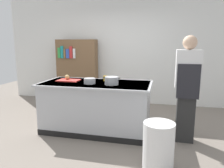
{
  "coord_description": "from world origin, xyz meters",
  "views": [
    {
      "loc": [
        1.16,
        -3.62,
        1.6
      ],
      "look_at": [
        0.25,
        0.2,
        0.85
      ],
      "focal_mm": 34.31,
      "sensor_mm": 36.0,
      "label": 1
    }
  ],
  "objects_px": {
    "onion": "(67,77)",
    "stock_pot": "(112,81)",
    "person_chef": "(187,87)",
    "bookshelf": "(77,71)",
    "juice_cup": "(105,78)",
    "mixing_bowl": "(90,81)",
    "trash_bin": "(158,146)"
  },
  "relations": [
    {
      "from": "onion",
      "to": "stock_pot",
      "type": "height_order",
      "value": "stock_pot"
    },
    {
      "from": "person_chef",
      "to": "bookshelf",
      "type": "bearing_deg",
      "value": 64.48
    },
    {
      "from": "onion",
      "to": "juice_cup",
      "type": "bearing_deg",
      "value": 9.0
    },
    {
      "from": "stock_pot",
      "to": "mixing_bowl",
      "type": "height_order",
      "value": "stock_pot"
    },
    {
      "from": "person_chef",
      "to": "juice_cup",
      "type": "bearing_deg",
      "value": 87.77
    },
    {
      "from": "stock_pot",
      "to": "trash_bin",
      "type": "xyz_separation_m",
      "value": [
        0.83,
        -0.9,
        -0.66
      ]
    },
    {
      "from": "juice_cup",
      "to": "stock_pot",
      "type": "bearing_deg",
      "value": -58.4
    },
    {
      "from": "onion",
      "to": "trash_bin",
      "type": "xyz_separation_m",
      "value": [
        1.76,
        -1.12,
        -0.65
      ]
    },
    {
      "from": "mixing_bowl",
      "to": "onion",
      "type": "bearing_deg",
      "value": 157.12
    },
    {
      "from": "trash_bin",
      "to": "onion",
      "type": "bearing_deg",
      "value": 147.53
    },
    {
      "from": "juice_cup",
      "to": "person_chef",
      "type": "distance_m",
      "value": 1.47
    },
    {
      "from": "juice_cup",
      "to": "bookshelf",
      "type": "height_order",
      "value": "bookshelf"
    },
    {
      "from": "mixing_bowl",
      "to": "person_chef",
      "type": "height_order",
      "value": "person_chef"
    },
    {
      "from": "onion",
      "to": "person_chef",
      "type": "xyz_separation_m",
      "value": [
        2.16,
        -0.2,
        -0.05
      ]
    },
    {
      "from": "onion",
      "to": "trash_bin",
      "type": "relative_size",
      "value": 0.14
    },
    {
      "from": "stock_pot",
      "to": "mixing_bowl",
      "type": "distance_m",
      "value": 0.39
    },
    {
      "from": "person_chef",
      "to": "bookshelf",
      "type": "distance_m",
      "value": 3.27
    },
    {
      "from": "stock_pot",
      "to": "trash_bin",
      "type": "bearing_deg",
      "value": -47.2
    },
    {
      "from": "stock_pot",
      "to": "bookshelf",
      "type": "bearing_deg",
      "value": 126.64
    },
    {
      "from": "bookshelf",
      "to": "onion",
      "type": "bearing_deg",
      "value": -73.56
    },
    {
      "from": "stock_pot",
      "to": "trash_bin",
      "type": "relative_size",
      "value": 0.48
    },
    {
      "from": "mixing_bowl",
      "to": "juice_cup",
      "type": "bearing_deg",
      "value": 61.0
    },
    {
      "from": "mixing_bowl",
      "to": "bookshelf",
      "type": "height_order",
      "value": "bookshelf"
    },
    {
      "from": "trash_bin",
      "to": "person_chef",
      "type": "bearing_deg",
      "value": 66.44
    },
    {
      "from": "onion",
      "to": "bookshelf",
      "type": "bearing_deg",
      "value": 106.44
    },
    {
      "from": "mixing_bowl",
      "to": "juice_cup",
      "type": "relative_size",
      "value": 2.02
    },
    {
      "from": "juice_cup",
      "to": "bookshelf",
      "type": "bearing_deg",
      "value": 127.63
    },
    {
      "from": "onion",
      "to": "bookshelf",
      "type": "relative_size",
      "value": 0.05
    },
    {
      "from": "mixing_bowl",
      "to": "person_chef",
      "type": "relative_size",
      "value": 0.12
    },
    {
      "from": "onion",
      "to": "mixing_bowl",
      "type": "bearing_deg",
      "value": -22.88
    },
    {
      "from": "onion",
      "to": "mixing_bowl",
      "type": "distance_m",
      "value": 0.58
    },
    {
      "from": "stock_pot",
      "to": "juice_cup",
      "type": "xyz_separation_m",
      "value": [
        -0.21,
        0.34,
        -0.02
      ]
    }
  ]
}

